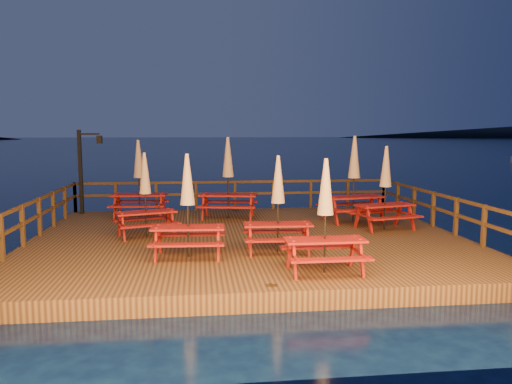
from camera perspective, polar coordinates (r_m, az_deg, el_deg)
ground at (r=14.29m, az=-0.95°, el=-6.60°), size 500.00×500.00×0.00m
deck at (r=14.24m, az=-0.95°, el=-5.82°), size 12.00×10.00×0.40m
deck_piles at (r=14.36m, az=-0.95°, el=-7.77°), size 11.44×9.44×1.40m
railing at (r=15.81m, az=-1.60°, el=-0.99°), size 11.80×9.75×1.10m
lamp_post at (r=18.84m, az=-18.98°, el=3.07°), size 0.85×0.18×3.00m
picnic_table_0 at (r=17.56m, az=-13.23°, el=1.65°), size 1.96×1.65×2.66m
picnic_table_1 at (r=12.13m, az=2.53°, el=-1.19°), size 1.72×1.44×2.38m
picnic_table_2 at (r=14.28m, az=-12.53°, el=-0.13°), size 1.99×1.80×2.37m
picnic_table_3 at (r=11.72m, az=-7.82°, el=-1.37°), size 1.79×1.50×2.44m
picnic_table_4 at (r=15.48m, az=14.57°, el=0.65°), size 2.04×1.81×2.52m
picnic_table_5 at (r=16.88m, az=-3.22°, el=1.79°), size 2.18×1.90×2.75m
picnic_table_6 at (r=16.54m, az=11.12°, el=1.64°), size 2.21×1.93×2.80m
picnic_table_7 at (r=10.45m, az=7.92°, el=-2.50°), size 1.68×1.38×2.40m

